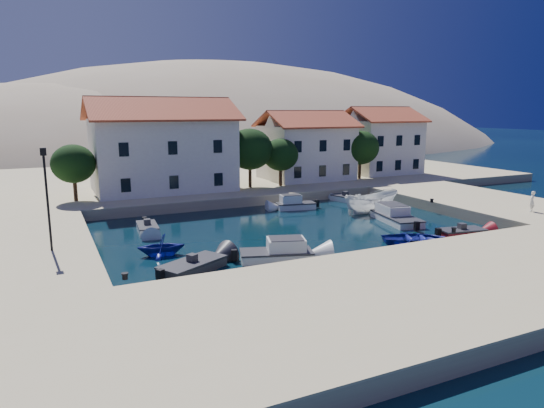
{
  "coord_description": "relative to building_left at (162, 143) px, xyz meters",
  "views": [
    {
      "loc": [
        -17.6,
        -23.4,
        9.39
      ],
      "look_at": [
        -1.23,
        10.97,
        2.0
      ],
      "focal_mm": 32.0,
      "sensor_mm": 36.0,
      "label": 1
    }
  ],
  "objects": [
    {
      "name": "building_right",
      "position": [
        30.0,
        2.0,
        -0.46
      ],
      "size": [
        9.45,
        8.4,
        8.8
      ],
      "color": "silver",
      "rests_on": "quay_north"
    },
    {
      "name": "motorboat_white_ne",
      "position": [
        16.73,
        -9.74,
        -5.64
      ],
      "size": [
        2.27,
        3.36,
        1.25
      ],
      "rotation": [
        0.0,
        0.0,
        1.86
      ],
      "color": "silver",
      "rests_on": "ground"
    },
    {
      "name": "boat_east",
      "position": [
        15.61,
        -15.62,
        -5.94
      ],
      "size": [
        5.78,
        2.19,
        2.23
      ],
      "primitive_type": "imported",
      "rotation": [
        0.0,
        0.0,
        1.57
      ],
      "color": "silver",
      "rests_on": "ground"
    },
    {
      "name": "quay_north",
      "position": [
        8.0,
        10.0,
        -5.44
      ],
      "size": [
        80.0,
        36.0,
        1.0
      ],
      "primitive_type": "cube",
      "color": "#C4B486",
      "rests_on": "ground"
    },
    {
      "name": "trees",
      "position": [
        10.51,
        -2.54,
        -1.1
      ],
      "size": [
        37.3,
        5.3,
        6.45
      ],
      "color": "#382314",
      "rests_on": "quay_north"
    },
    {
      "name": "motorboat_white_west",
      "position": [
        -4.58,
        -13.98,
        -5.64
      ],
      "size": [
        1.77,
        3.46,
        1.25
      ],
      "rotation": [
        0.0,
        0.0,
        -1.66
      ],
      "color": "silver",
      "rests_on": "ground"
    },
    {
      "name": "ground",
      "position": [
        6.0,
        -28.0,
        -5.94
      ],
      "size": [
        400.0,
        400.0,
        0.0
      ],
      "primitive_type": "plane",
      "color": "black",
      "rests_on": "ground"
    },
    {
      "name": "quay_east",
      "position": [
        26.5,
        -18.0,
        -5.44
      ],
      "size": [
        11.0,
        20.0,
        1.0
      ],
      "primitive_type": "cube",
      "color": "#C4B486",
      "rests_on": "ground"
    },
    {
      "name": "cabin_cruiser_east",
      "position": [
        15.26,
        -19.63,
        -5.46
      ],
      "size": [
        3.36,
        5.98,
        1.6
      ],
      "rotation": [
        0.0,
        0.0,
        1.37
      ],
      "color": "silver",
      "rests_on": "ground"
    },
    {
      "name": "cabin_cruiser_south",
      "position": [
        1.36,
        -24.81,
        -5.46
      ],
      "size": [
        4.94,
        3.27,
        1.6
      ],
      "rotation": [
        0.0,
        0.0,
        -0.32
      ],
      "color": "silver",
      "rests_on": "ground"
    },
    {
      "name": "hills",
      "position": [
        26.64,
        95.62,
        -29.34
      ],
      "size": [
        254.0,
        176.0,
        99.0
      ],
      "color": "tan",
      "rests_on": "ground"
    },
    {
      "name": "rowboat_west",
      "position": [
        -4.99,
        -20.6,
        -5.94
      ],
      "size": [
        3.43,
        3.09,
        1.59
      ],
      "primitive_type": "imported",
      "rotation": [
        0.0,
        0.0,
        -1.75
      ],
      "color": "navy",
      "rests_on": "ground"
    },
    {
      "name": "quay_south",
      "position": [
        6.0,
        -34.0,
        -5.44
      ],
      "size": [
        52.0,
        12.0,
        1.0
      ],
      "primitive_type": "cube",
      "color": "#C4B486",
      "rests_on": "ground"
    },
    {
      "name": "building_mid",
      "position": [
        18.0,
        1.0,
        -0.71
      ],
      "size": [
        10.5,
        8.4,
        8.3
      ],
      "color": "silver",
      "rests_on": "quay_north"
    },
    {
      "name": "motorboat_grey_sw",
      "position": [
        -4.07,
        -24.61,
        -5.64
      ],
      "size": [
        4.61,
        3.71,
        1.25
      ],
      "rotation": [
        0.0,
        0.0,
        0.51
      ],
      "color": "#2F2F34",
      "rests_on": "ground"
    },
    {
      "name": "cabin_cruiser_north",
      "position": [
        10.17,
        -11.01,
        -5.46
      ],
      "size": [
        3.94,
        2.23,
        1.6
      ],
      "rotation": [
        0.0,
        0.0,
        2.96
      ],
      "color": "silver",
      "rests_on": "ground"
    },
    {
      "name": "pedestrian",
      "position": [
        25.26,
        -24.75,
        -4.07
      ],
      "size": [
        0.75,
        0.66,
        1.74
      ],
      "primitive_type": "imported",
      "rotation": [
        0.0,
        0.0,
        3.61
      ],
      "color": "white",
      "rests_on": "quay_east"
    },
    {
      "name": "lamppost",
      "position": [
        -11.5,
        -20.0,
        -1.18
      ],
      "size": [
        0.35,
        0.25,
        6.22
      ],
      "color": "black",
      "rests_on": "quay_west"
    },
    {
      "name": "motorboat_red_se",
      "position": [
        16.5,
        -25.61,
        -5.64
      ],
      "size": [
        3.7,
        2.13,
        1.25
      ],
      "rotation": [
        0.0,
        0.0,
        -0.17
      ],
      "color": "maroon",
      "rests_on": "ground"
    },
    {
      "name": "building_left",
      "position": [
        0.0,
        0.0,
        0.0
      ],
      "size": [
        14.7,
        9.45,
        9.7
      ],
      "color": "silver",
      "rests_on": "quay_north"
    },
    {
      "name": "bollards",
      "position": [
        8.8,
        -24.13,
        -4.79
      ],
      "size": [
        29.36,
        9.56,
        0.3
      ],
      "color": "black",
      "rests_on": "ground"
    },
    {
      "name": "rowboat_south",
      "position": [
        12.15,
        -25.39,
        -5.94
      ],
      "size": [
        5.45,
        4.75,
        0.94
      ],
      "primitive_type": "imported",
      "rotation": [
        0.0,
        0.0,
        1.17
      ],
      "color": "navy",
      "rests_on": "ground"
    },
    {
      "name": "quay_west",
      "position": [
        -13.0,
        -18.0,
        -5.44
      ],
      "size": [
        8.0,
        20.0,
        1.0
      ],
      "primitive_type": "cube",
      "color": "#C4B486",
      "rests_on": "ground"
    }
  ]
}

